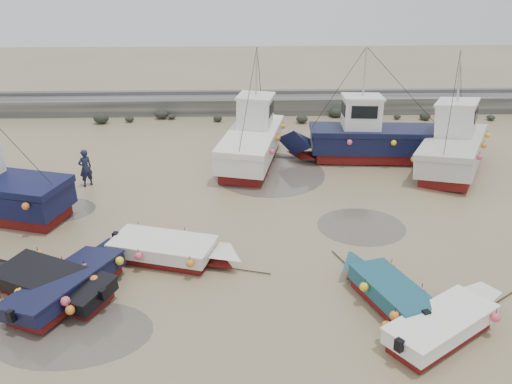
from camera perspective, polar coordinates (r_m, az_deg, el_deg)
ground at (r=18.32m, az=-3.71°, el=-8.69°), size 120.00×120.00×0.00m
seawall at (r=38.57m, az=-2.82°, el=9.93°), size 60.00×4.92×1.50m
puddle_a at (r=16.34m, az=-20.20°, el=-14.88°), size 4.76×4.76×0.01m
puddle_b at (r=21.59m, az=11.92°, el=-3.83°), size 3.72×3.72×0.01m
puddle_c at (r=24.33m, az=-22.19°, el=-1.91°), size 3.80×3.80×0.01m
puddle_d at (r=26.74m, az=1.50°, el=2.21°), size 5.97×5.97×0.01m
dinghy_1 at (r=17.77m, az=-19.96°, el=-9.32°), size 3.73×6.05×1.43m
dinghy_2 at (r=16.90m, az=14.48°, el=-10.30°), size 2.59×5.12×1.43m
dinghy_3 at (r=16.01m, az=21.24°, el=-13.48°), size 5.26×3.83×1.43m
dinghy_4 at (r=18.11m, az=-22.82°, el=-9.15°), size 6.03×3.64×1.43m
dinghy_5 at (r=18.68m, az=-9.54°, el=-6.37°), size 5.98×3.03×1.43m
cabin_boat_1 at (r=28.27m, az=-0.34°, el=6.25°), size 4.38×10.74×6.22m
cabin_boat_2 at (r=28.99m, az=12.52°, el=6.13°), size 10.77×3.67×6.22m
cabin_boat_3 at (r=29.01m, az=21.95°, el=5.04°), size 6.24×9.04×6.22m
person at (r=26.52m, az=-18.65°, el=0.71°), size 0.82×0.80×1.90m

